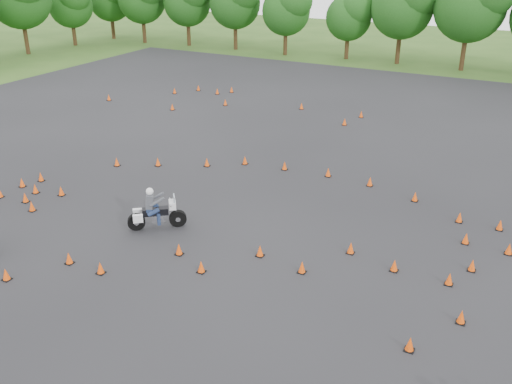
# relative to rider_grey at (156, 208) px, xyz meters

# --- Properties ---
(ground) EXTENTS (140.00, 140.00, 0.00)m
(ground) POSITION_rel_rider_grey_xyz_m (3.22, -1.07, -0.97)
(ground) COLOR #2D5119
(ground) RESTS_ON ground
(asphalt_pad) EXTENTS (62.00, 62.00, 0.00)m
(asphalt_pad) POSITION_rel_rider_grey_xyz_m (3.22, 4.93, -0.96)
(asphalt_pad) COLOR black
(asphalt_pad) RESTS_ON ground
(treeline) EXTENTS (86.95, 31.93, 11.01)m
(treeline) POSITION_rel_rider_grey_xyz_m (6.07, 34.10, 3.56)
(treeline) COLOR #1A4714
(treeline) RESTS_ON ground
(traffic_cones) EXTENTS (36.29, 32.99, 0.45)m
(traffic_cones) POSITION_rel_rider_grey_xyz_m (3.18, 4.50, -0.74)
(traffic_cones) COLOR #ED4B09
(traffic_cones) RESTS_ON asphalt_pad
(rider_grey) EXTENTS (2.42, 2.15, 1.92)m
(rider_grey) POSITION_rel_rider_grey_xyz_m (0.00, 0.00, 0.00)
(rider_grey) COLOR #42444A
(rider_grey) RESTS_ON ground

